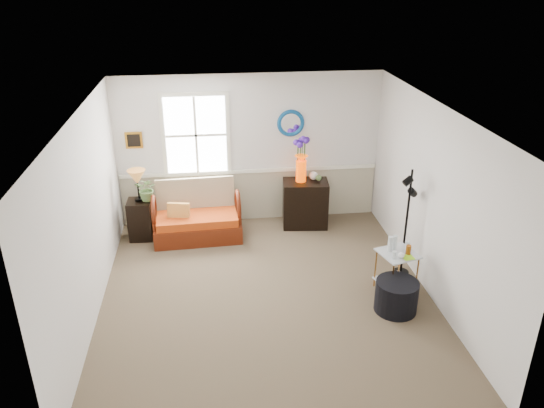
{
  "coord_description": "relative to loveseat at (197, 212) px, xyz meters",
  "views": [
    {
      "loc": [
        -0.69,
        -6.14,
        4.2
      ],
      "look_at": [
        0.12,
        0.37,
        1.23
      ],
      "focal_mm": 35.0,
      "sensor_mm": 36.0,
      "label": 1
    }
  ],
  "objects": [
    {
      "name": "potted_plant",
      "position": [
        -0.78,
        0.09,
        0.37
      ],
      "size": [
        0.46,
        0.49,
        0.31
      ],
      "primitive_type": "imported",
      "rotation": [
        0.0,
        0.0,
        -0.31
      ],
      "color": "#53763E",
      "rests_on": "lamp_stand"
    },
    {
      "name": "loveseat",
      "position": [
        0.0,
        0.0,
        0.0
      ],
      "size": [
        1.46,
        0.87,
        0.93
      ],
      "primitive_type": null,
      "rotation": [
        0.0,
        0.0,
        0.04
      ],
      "color": "#531905",
      "rests_on": "floor"
    },
    {
      "name": "walls",
      "position": [
        0.95,
        -1.88,
        0.83
      ],
      "size": [
        4.51,
        5.01,
        2.6
      ],
      "color": "silver",
      "rests_on": "floor"
    },
    {
      "name": "wainscot",
      "position": [
        0.95,
        0.6,
        -0.02
      ],
      "size": [
        4.46,
        0.02,
        0.9
      ],
      "primitive_type": "cube",
      "color": "#ADA68A",
      "rests_on": "walls"
    },
    {
      "name": "mirror",
      "position": [
        1.65,
        0.6,
        1.28
      ],
      "size": [
        0.47,
        0.07,
        0.47
      ],
      "primitive_type": "torus",
      "rotation": [
        1.57,
        0.0,
        0.0
      ],
      "color": "#15699D",
      "rests_on": "walls"
    },
    {
      "name": "throw_pillow",
      "position": [
        -0.29,
        -0.08,
        0.02
      ],
      "size": [
        0.37,
        0.16,
        0.36
      ],
      "primitive_type": null,
      "rotation": [
        0.0,
        0.0,
        -0.19
      ],
      "color": "orange",
      "rests_on": "loveseat"
    },
    {
      "name": "ottoman",
      "position": [
        2.61,
        -2.41,
        -0.25
      ],
      "size": [
        0.56,
        0.56,
        0.43
      ],
      "primitive_type": "cylinder",
      "rotation": [
        0.0,
        0.0,
        0.0
      ],
      "color": "black",
      "rests_on": "floor"
    },
    {
      "name": "floor_lamp",
      "position": [
        3.0,
        -1.53,
        0.36
      ],
      "size": [
        0.28,
        0.28,
        1.65
      ],
      "primitive_type": null,
      "rotation": [
        0.0,
        0.0,
        0.2
      ],
      "color": "black",
      "rests_on": "floor"
    },
    {
      "name": "ceiling",
      "position": [
        0.95,
        -1.88,
        2.13
      ],
      "size": [
        4.5,
        5.0,
        0.01
      ],
      "primitive_type": "cube",
      "color": "white",
      "rests_on": "walls"
    },
    {
      "name": "window",
      "position": [
        0.05,
        0.59,
        1.13
      ],
      "size": [
        1.14,
        0.06,
        1.44
      ],
      "primitive_type": null,
      "color": "white",
      "rests_on": "walls"
    },
    {
      "name": "table_lamp",
      "position": [
        -0.92,
        0.09,
        0.48
      ],
      "size": [
        0.37,
        0.37,
        0.53
      ],
      "primitive_type": null,
      "rotation": [
        0.0,
        0.0,
        -0.34
      ],
      "color": "#B16C2D",
      "rests_on": "lamp_stand"
    },
    {
      "name": "flower_vase",
      "position": [
        1.79,
        0.27,
        0.74
      ],
      "size": [
        0.27,
        0.27,
        0.77
      ],
      "primitive_type": null,
      "rotation": [
        0.0,
        0.0,
        0.24
      ],
      "color": "#F64300",
      "rests_on": "cabinet"
    },
    {
      "name": "cabinet",
      "position": [
        1.86,
        0.23,
        -0.06
      ],
      "size": [
        0.81,
        0.57,
        0.82
      ],
      "primitive_type": null,
      "rotation": [
        0.0,
        0.0,
        -0.1
      ],
      "color": "black",
      "rests_on": "floor"
    },
    {
      "name": "floor",
      "position": [
        0.95,
        -1.88,
        -0.47
      ],
      "size": [
        4.5,
        5.0,
        0.01
      ],
      "primitive_type": "cube",
      "color": "brown",
      "rests_on": "ground"
    },
    {
      "name": "lamp_stand",
      "position": [
        -0.93,
        0.09,
        -0.13
      ],
      "size": [
        0.4,
        0.4,
        0.68
      ],
      "primitive_type": null,
      "rotation": [
        0.0,
        0.0,
        -0.04
      ],
      "color": "black",
      "rests_on": "floor"
    },
    {
      "name": "tabletop_items",
      "position": [
        2.77,
        -1.98,
        0.25
      ],
      "size": [
        0.43,
        0.43,
        0.22
      ],
      "primitive_type": null,
      "rotation": [
        0.0,
        0.0,
        0.16
      ],
      "color": "silver",
      "rests_on": "side_table"
    },
    {
      "name": "side_table",
      "position": [
        2.75,
        -1.96,
        -0.16
      ],
      "size": [
        0.59,
        0.59,
        0.6
      ],
      "primitive_type": null,
      "rotation": [
        0.0,
        0.0,
        0.27
      ],
      "color": "#AB6F2B",
      "rests_on": "floor"
    },
    {
      "name": "chair_rail",
      "position": [
        0.95,
        0.59,
        0.45
      ],
      "size": [
        4.46,
        0.04,
        0.06
      ],
      "primitive_type": "cube",
      "color": "white",
      "rests_on": "walls"
    },
    {
      "name": "picture",
      "position": [
        -0.97,
        0.6,
        1.08
      ],
      "size": [
        0.28,
        0.03,
        0.28
      ],
      "primitive_type": "cube",
      "color": "#AE741E",
      "rests_on": "walls"
    }
  ]
}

